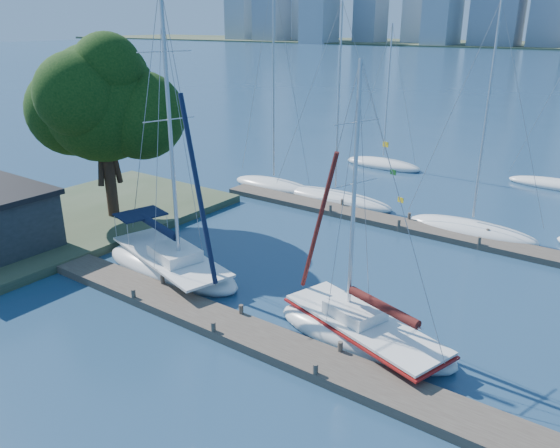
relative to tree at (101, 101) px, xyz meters
The scene contains 11 objects.
ground 17.80m from the tree, 21.22° to the right, with size 700.00×700.00×0.00m, color navy.
near_dock 17.71m from the tree, 21.22° to the right, with size 26.00×2.00×0.40m, color #433931.
far_dock 21.18m from the tree, 31.25° to the left, with size 30.00×1.80×0.36m, color #433931.
shore 8.42m from the tree, 127.67° to the right, with size 12.00×22.00×0.50m, color #38472D.
tree is the anchor object (origin of this frame).
sailboat_navy 11.51m from the tree, 20.53° to the right, with size 9.41×5.23×14.69m.
sailboat_maroon 21.39m from the tree, ahead, with size 8.37×4.86×11.78m.
bg_boat_0 15.03m from the tree, 72.38° to the left, with size 7.72×3.46×16.03m.
bg_boat_1 17.36m from the tree, 52.31° to the left, with size 9.43×4.84×14.10m.
bg_boat_3 24.16m from the tree, 30.61° to the left, with size 8.30×3.96×13.97m.
bg_boat_6 26.15m from the tree, 71.67° to the left, with size 7.56×4.21×12.68m.
Camera 1 is at (13.76, -15.21, 12.45)m, focal length 35.00 mm.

